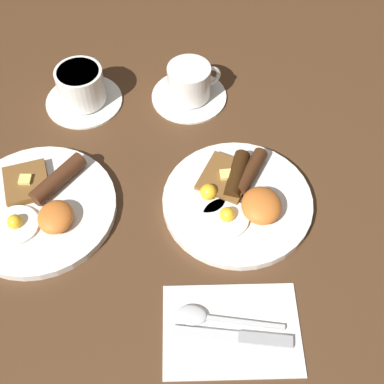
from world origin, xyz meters
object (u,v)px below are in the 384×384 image
at_px(breakfast_plate_far, 39,206).
at_px(spoon, 203,317).
at_px(breakfast_plate_near, 238,198).
at_px(knife, 239,337).
at_px(teacup_near, 189,85).
at_px(teacup_far, 82,88).

bearing_deg(breakfast_plate_far, spoon, -125.29).
distance_m(breakfast_plate_near, knife, 0.24).
distance_m(teacup_near, spoon, 0.47).
height_order(breakfast_plate_far, teacup_far, teacup_far).
xyz_separation_m(breakfast_plate_near, knife, (-0.24, 0.01, -0.01)).
height_order(breakfast_plate_far, spoon, breakfast_plate_far).
relative_size(teacup_near, knife, 0.85).
xyz_separation_m(breakfast_plate_far, spoon, (-0.20, -0.28, -0.00)).
bearing_deg(teacup_near, teacup_far, 93.52).
relative_size(teacup_far, spoon, 0.90).
distance_m(breakfast_plate_far, teacup_near, 0.37).
bearing_deg(teacup_far, knife, -149.70).
bearing_deg(teacup_far, breakfast_plate_near, -129.88).
bearing_deg(teacup_near, breakfast_plate_near, -161.90).
relative_size(teacup_near, spoon, 0.89).
bearing_deg(spoon, teacup_near, -79.97).
distance_m(breakfast_plate_far, spoon, 0.34).
bearing_deg(spoon, teacup_far, -55.79).
bearing_deg(teacup_far, spoon, -153.02).
xyz_separation_m(teacup_near, teacup_far, (-0.01, 0.21, 0.00)).
height_order(knife, spoon, spoon).
xyz_separation_m(breakfast_plate_near, spoon, (-0.21, 0.06, -0.01)).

